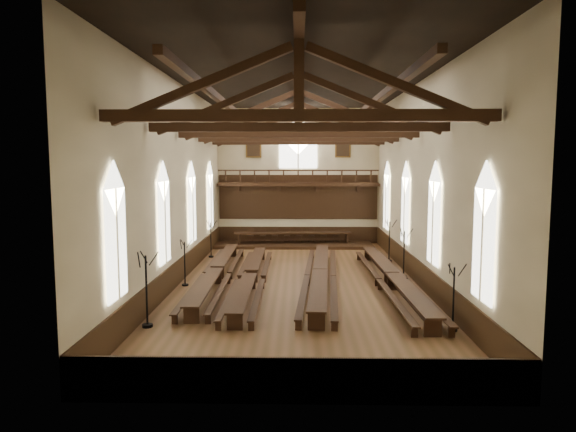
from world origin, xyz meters
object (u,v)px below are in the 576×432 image
(refectory_row_a, at_px, (217,271))
(refectory_row_b, at_px, (251,275))
(dais, at_px, (293,245))
(candelabrum_right_far, at_px, (389,249))
(candelabrum_left_near, at_px, (147,304))
(candelabrum_right_near, at_px, (453,311))
(candelabrum_right_mid, at_px, (404,263))
(refectory_row_c, at_px, (321,273))
(candelabrum_left_mid, at_px, (185,272))
(high_table, at_px, (293,234))
(candelabrum_left_far, at_px, (211,246))
(refectory_row_d, at_px, (392,276))

(refectory_row_a, xyz_separation_m, refectory_row_b, (1.81, -0.86, -0.02))
(dais, bearing_deg, candelabrum_right_far, -44.16)
(candelabrum_left_near, relative_size, candelabrum_right_far, 1.09)
(candelabrum_right_near, height_order, candelabrum_right_mid, candelabrum_right_mid)
(refectory_row_c, xyz_separation_m, candelabrum_left_mid, (-6.67, -0.40, 0.13))
(candelabrum_left_mid, relative_size, candelabrum_right_near, 0.94)
(dais, xyz_separation_m, high_table, (0.00, -0.00, 0.78))
(refectory_row_a, relative_size, candelabrum_left_mid, 6.27)
(candelabrum_right_mid, bearing_deg, candelabrum_right_near, -90.00)
(candelabrum_left_far, bearing_deg, candelabrum_right_mid, -26.57)
(refectory_row_b, distance_m, refectory_row_c, 3.46)
(candelabrum_left_near, relative_size, candelabrum_left_far, 1.20)
(high_table, bearing_deg, candelabrum_right_far, -44.16)
(refectory_row_a, bearing_deg, candelabrum_left_mid, -146.54)
(refectory_row_d, height_order, dais, refectory_row_d)
(candelabrum_left_near, bearing_deg, dais, 74.30)
(candelabrum_right_near, distance_m, candelabrum_right_mid, 8.60)
(candelabrum_left_mid, relative_size, candelabrum_left_far, 0.98)
(high_table, bearing_deg, candelabrum_left_mid, -113.20)
(refectory_row_b, bearing_deg, refectory_row_c, 5.27)
(refectory_row_b, height_order, candelabrum_left_far, candelabrum_left_far)
(refectory_row_d, relative_size, candelabrum_left_near, 5.19)
(candelabrum_right_near, bearing_deg, refectory_row_b, 139.88)
(candelabrum_right_far, bearing_deg, candelabrum_right_near, -90.00)
(refectory_row_a, xyz_separation_m, candelabrum_right_far, (9.69, 5.42, 0.24))
(refectory_row_b, height_order, candelabrum_right_near, candelabrum_right_near)
(refectory_row_c, distance_m, candelabrum_right_far, 7.43)
(dais, relative_size, candelabrum_left_mid, 4.95)
(dais, distance_m, candelabrum_right_far, 8.27)
(high_table, distance_m, candelabrum_left_far, 6.87)
(refectory_row_a, height_order, candelabrum_right_mid, candelabrum_right_mid)
(refectory_row_d, distance_m, candelabrum_left_near, 11.78)
(high_table, relative_size, candelabrum_left_far, 3.60)
(refectory_row_c, relative_size, candelabrum_right_near, 6.02)
(candelabrum_left_far, xyz_separation_m, candelabrum_right_mid, (11.10, -5.55, 0.07))
(refectory_row_a, distance_m, high_table, 11.79)
(candelabrum_left_far, xyz_separation_m, candelabrum_right_far, (11.10, -1.24, 0.07))
(dais, distance_m, candelabrum_right_near, 19.59)
(dais, height_order, candelabrum_right_mid, candelabrum_right_mid)
(refectory_row_a, distance_m, candelabrum_left_mid, 1.70)
(candelabrum_right_mid, distance_m, candelabrum_right_far, 4.32)
(dais, relative_size, candelabrum_left_near, 4.03)
(candelabrum_right_far, bearing_deg, candelabrum_left_near, -131.15)
(candelabrum_left_far, relative_size, candelabrum_right_mid, 0.91)
(refectory_row_a, distance_m, candelabrum_right_far, 11.10)
(refectory_row_c, relative_size, candelabrum_right_far, 5.70)
(refectory_row_b, relative_size, candelabrum_left_far, 5.97)
(dais, distance_m, candelabrum_left_near, 19.18)
(high_table, xyz_separation_m, candelabrum_right_near, (5.91, -18.66, -0.13))
(refectory_row_a, bearing_deg, candelabrum_left_near, -100.99)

